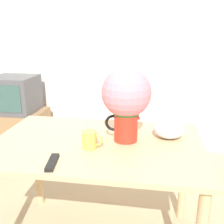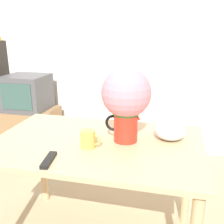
{
  "view_description": "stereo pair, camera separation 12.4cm",
  "coord_description": "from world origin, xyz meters",
  "px_view_note": "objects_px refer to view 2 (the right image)",
  "views": [
    {
      "loc": [
        0.5,
        -1.26,
        1.48
      ],
      "look_at": [
        0.25,
        0.3,
        0.99
      ],
      "focal_mm": 42.0,
      "sensor_mm": 36.0,
      "label": 1
    },
    {
      "loc": [
        0.62,
        -1.24,
        1.48
      ],
      "look_at": [
        0.25,
        0.3,
        0.99
      ],
      "focal_mm": 42.0,
      "sensor_mm": 36.0,
      "label": 2
    }
  ],
  "objects_px": {
    "flower_vase": "(126,99)",
    "coffee_mug": "(88,139)",
    "white_bowl": "(170,131)",
    "tv_set": "(27,93)"
  },
  "relations": [
    {
      "from": "flower_vase",
      "to": "coffee_mug",
      "type": "relative_size",
      "value": 3.69
    },
    {
      "from": "white_bowl",
      "to": "tv_set",
      "type": "height_order",
      "value": "tv_set"
    },
    {
      "from": "coffee_mug",
      "to": "white_bowl",
      "type": "distance_m",
      "value": 0.54
    },
    {
      "from": "white_bowl",
      "to": "tv_set",
      "type": "distance_m",
      "value": 2.08
    },
    {
      "from": "coffee_mug",
      "to": "tv_set",
      "type": "relative_size",
      "value": 0.26
    },
    {
      "from": "white_bowl",
      "to": "flower_vase",
      "type": "bearing_deg",
      "value": -161.23
    },
    {
      "from": "coffee_mug",
      "to": "white_bowl",
      "type": "bearing_deg",
      "value": 27.34
    },
    {
      "from": "white_bowl",
      "to": "tv_set",
      "type": "relative_size",
      "value": 0.41
    },
    {
      "from": "flower_vase",
      "to": "coffee_mug",
      "type": "bearing_deg",
      "value": -142.65
    },
    {
      "from": "flower_vase",
      "to": "white_bowl",
      "type": "height_order",
      "value": "flower_vase"
    }
  ]
}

